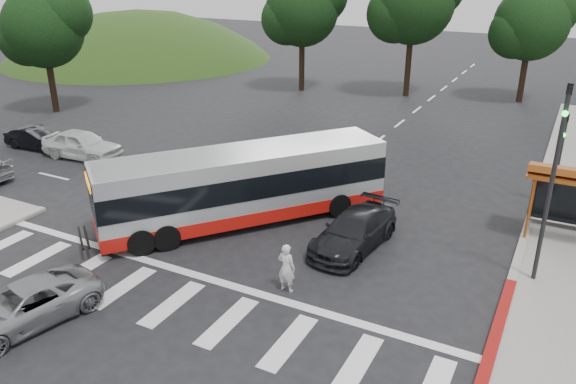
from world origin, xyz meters
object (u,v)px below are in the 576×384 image
Objects in this scene: dark_sedan at (354,231)px; silver_suv_south at (24,305)px; pedestrian at (286,268)px; transit_bus at (244,187)px.

dark_sedan is 10.95m from silver_suv_south.
silver_suv_south is (-6.65, -8.70, -0.06)m from dark_sedan.
transit_bus is at bearing -42.78° from pedestrian.
pedestrian is 3.78m from dark_sedan.
dark_sedan is at bearing -100.85° from pedestrian.
pedestrian is 7.69m from silver_suv_south.
pedestrian is at bearing -5.98° from transit_bus.
silver_suv_south is (-5.84, -5.01, -0.22)m from pedestrian.
transit_bus is 9.04m from silver_suv_south.
transit_bus reaches higher than pedestrian.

